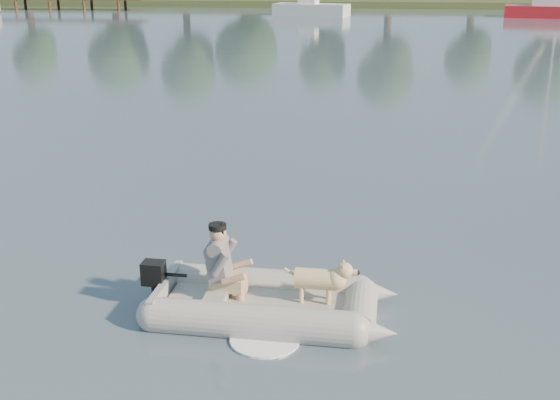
% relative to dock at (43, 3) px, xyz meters
% --- Properties ---
extents(water, '(160.00, 160.00, 0.00)m').
position_rel_dock_xyz_m(water, '(26.00, -52.00, -0.52)').
color(water, slate).
rests_on(water, ground).
extents(shore_bank, '(160.00, 12.00, 0.70)m').
position_rel_dock_xyz_m(shore_bank, '(26.00, 10.00, -0.27)').
color(shore_bank, '#47512D').
rests_on(shore_bank, water).
extents(dock, '(18.00, 2.00, 1.04)m').
position_rel_dock_xyz_m(dock, '(0.00, 0.00, 0.00)').
color(dock, '#4C331E').
rests_on(dock, water).
extents(dinghy, '(4.04, 2.71, 1.20)m').
position_rel_dock_xyz_m(dinghy, '(26.09, -52.21, -0.02)').
color(dinghy, '#A0A09B').
rests_on(dinghy, water).
extents(man, '(0.65, 0.56, 0.92)m').
position_rel_dock_xyz_m(man, '(25.50, -52.14, 0.15)').
color(man, slate).
rests_on(man, dinghy).
extents(dog, '(0.81, 0.32, 0.53)m').
position_rel_dock_xyz_m(dog, '(26.65, -52.20, -0.08)').
color(dog, tan).
rests_on(dog, dinghy).
extents(outboard_motor, '(0.37, 0.27, 0.67)m').
position_rel_dock_xyz_m(outboard_motor, '(24.67, -52.14, -0.25)').
color(outboard_motor, black).
rests_on(outboard_motor, dinghy).
extents(motorboat, '(6.21, 3.65, 2.47)m').
position_rel_dock_xyz_m(motorboat, '(23.39, -4.59, 0.60)').
color(motorboat, white).
rests_on(motorboat, water).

